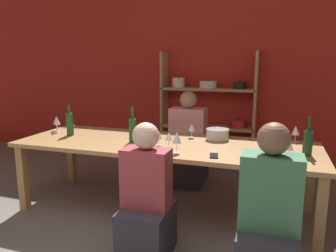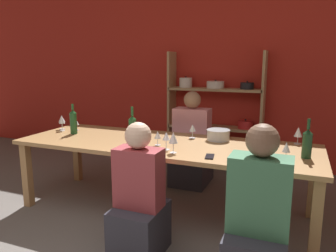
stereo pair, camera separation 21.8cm
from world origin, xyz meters
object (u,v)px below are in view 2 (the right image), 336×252
Objects in this scene: wine_glass_white_a at (192,129)px; person_near_b at (257,232)px; wine_bottle_dark at (133,128)px; wine_glass_empty_c at (298,132)px; wine_glass_empty_f at (76,122)px; wine_glass_empty_g at (286,148)px; wine_glass_empty_e at (62,119)px; cell_phone at (210,156)px; wine_glass_empty_a at (173,138)px; wine_glass_white_c at (158,135)px; person_near_a at (139,207)px; wine_bottle_amber at (73,122)px; wine_glass_empty_b at (62,120)px; wine_glass_white_b at (269,132)px; wine_glass_empty_d at (166,137)px; mixing_bowl at (218,134)px; dining_table at (164,149)px; shelf_unit at (216,117)px; wine_bottle_green at (307,143)px; person_far_a at (192,151)px.

wine_glass_white_a is 0.13× the size of person_near_b.
wine_bottle_dark reaches higher than wine_glass_empty_c.
wine_glass_empty_f is 2.38m from wine_glass_empty_g.
wine_glass_empty_e is 2.00m from cell_phone.
wine_glass_white_c is (-0.24, 0.20, -0.04)m from wine_glass_empty_a.
wine_glass_empty_e is 0.16× the size of person_near_a.
wine_bottle_amber is at bearing 173.72° from wine_bottle_dark.
wine_glass_empty_b reaches higher than wine_glass_empty_e.
wine_bottle_amber is at bearing -168.76° from wine_glass_white_b.
wine_glass_empty_d is at bearing -14.90° from wine_glass_empty_e.
mixing_bowl is at bearing 4.73° from wine_glass_empty_e.
person_near_b is at bearing -40.19° from dining_table.
dining_table is 0.65m from cell_phone.
shelf_unit is at bearing 102.31° from cell_phone.
wine_glass_empty_a is at bearing 77.36° from person_near_a.
wine_bottle_green reaches higher than wine_glass_white_a.
wine_bottle_amber reaches higher than dining_table.
wine_glass_empty_b reaches higher than wine_glass_empty_c.
person_far_a is (-0.21, 1.21, -0.45)m from wine_glass_empty_a.
wine_glass_white_b is 1.12m from wine_glass_white_c.
wine_bottle_green is at bearing 1.45° from wine_bottle_dark.
person_near_b is (1.03, -0.87, -0.24)m from dining_table.
person_near_a is 0.94× the size of person_near_b.
wine_glass_empty_c is 1.39m from person_near_b.
wine_glass_white_a is at bearing 12.88° from wine_bottle_amber.
wine_glass_white_a is (0.51, 0.38, -0.04)m from wine_bottle_dark.
wine_bottle_green is 0.26m from wine_glass_empty_g.
wine_bottle_amber is 0.24m from wine_glass_empty_b.
mixing_bowl is at bearing -75.43° from shelf_unit.
wine_bottle_dark reaches higher than wine_glass_white_b.
person_near_b is (1.05, -0.75, -0.41)m from wine_glass_white_c.
wine_glass_empty_f reaches higher than dining_table.
wine_glass_empty_g is 1.25m from person_near_a.
wine_glass_empty_b is 0.16× the size of person_far_a.
wine_bottle_dark is 0.30× the size of person_far_a.
wine_glass_white_c is 0.82× the size of wine_glass_empty_g.
wine_glass_empty_g is at bearing 78.29° from person_near_b.
wine_bottle_amber is at bearing 173.55° from wine_glass_empty_g.
wine_glass_empty_d reaches higher than dining_table.
wine_bottle_dark is 2.14× the size of wine_glass_empty_c.
wine_glass_white_c reaches higher than wine_glass_empty_f.
wine_bottle_amber is at bearing -167.12° from wine_glass_white_a.
wine_glass_empty_f is (-2.42, -0.28, -0.02)m from wine_glass_empty_c.
person_near_a is at bearing -31.00° from wine_glass_empty_b.
cell_phone is at bearing -10.25° from wine_glass_empty_d.
wine_bottle_dark is 0.30m from wine_glass_white_c.
wine_glass_white_a is 0.78m from wine_glass_white_b.
person_near_a is at bearing -94.47° from wine_glass_white_a.
wine_glass_empty_e reaches higher than mixing_bowl.
person_near_b reaches higher than wine_glass_empty_a.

